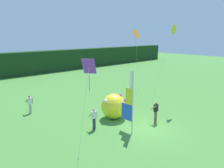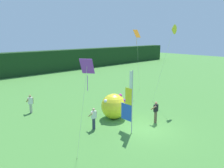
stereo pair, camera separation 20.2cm
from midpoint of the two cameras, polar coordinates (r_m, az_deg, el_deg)
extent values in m
plane|color=#478438|center=(16.21, 8.61, -11.42)|extent=(120.00, 120.00, 0.00)
cube|color=#193819|center=(38.82, -25.85, 4.50)|extent=(80.00, 2.40, 3.84)
cylinder|color=#B7B7BC|center=(14.67, 5.00, -4.80)|extent=(0.06, 0.06, 4.37)
cube|color=blue|center=(15.26, 3.48, -7.31)|extent=(0.02, 0.97, 1.16)
cube|color=yellow|center=(14.78, 4.06, -3.24)|extent=(0.02, 0.60, 1.16)
cube|color=white|center=(14.39, 4.68, 1.09)|extent=(0.02, 0.23, 1.16)
cylinder|color=brown|center=(17.19, 10.95, -8.44)|extent=(0.22, 0.22, 0.91)
cube|color=black|center=(16.95, 11.06, -6.14)|extent=(0.36, 0.20, 0.55)
sphere|color=#A37556|center=(16.82, 11.11, -4.86)|extent=(0.20, 0.20, 0.20)
cylinder|color=#A37556|center=(16.78, 10.44, -6.12)|extent=(0.09, 0.48, 0.42)
cylinder|color=#A37556|center=(17.14, 11.48, -6.10)|extent=(0.09, 0.14, 0.56)
cylinder|color=#B7B2A3|center=(20.17, -20.82, -6.02)|extent=(0.22, 0.22, 0.81)
cube|color=white|center=(19.97, -20.97, -4.16)|extent=(0.36, 0.20, 0.56)
sphere|color=#A37556|center=(19.86, -21.07, -3.05)|extent=(0.20, 0.20, 0.20)
cylinder|color=#A37556|center=(19.93, -21.66, -4.08)|extent=(0.09, 0.48, 0.42)
cylinder|color=#A37556|center=(20.07, -20.37, -4.15)|extent=(0.09, 0.14, 0.56)
cylinder|color=#2D334C|center=(15.83, -5.07, -10.29)|extent=(0.22, 0.22, 0.83)
cube|color=white|center=(15.58, -5.12, -8.00)|extent=(0.36, 0.20, 0.53)
sphere|color=tan|center=(15.45, -5.14, -6.67)|extent=(0.20, 0.20, 0.20)
cylinder|color=tan|center=(15.48, -5.93, -8.01)|extent=(0.09, 0.48, 0.42)
cylinder|color=tan|center=(15.74, -4.47, -8.00)|extent=(0.09, 0.14, 0.56)
sphere|color=yellow|center=(17.56, 0.12, -5.82)|extent=(2.02, 2.02, 2.02)
sphere|color=#DB33A8|center=(17.47, 1.83, -3.00)|extent=(0.28, 0.28, 0.28)
sphere|color=purple|center=(17.26, 2.95, -4.36)|extent=(0.28, 0.28, 0.28)
sphere|color=white|center=(16.89, -2.02, -4.48)|extent=(0.28, 0.28, 0.28)
cylinder|color=brown|center=(22.51, 10.17, -4.43)|extent=(0.03, 0.03, 0.08)
cylinder|color=silver|center=(21.10, 12.53, 4.05)|extent=(0.25, 2.00, 7.06)
cone|color=yellow|center=(20.25, 15.22, 13.60)|extent=(0.86, 0.38, 0.84)
cylinder|color=brown|center=(27.08, 6.74, -1.40)|extent=(0.03, 0.03, 0.08)
cylinder|color=silver|center=(25.65, 6.39, 5.39)|extent=(1.61, 0.71, 6.74)
cube|color=orange|center=(24.61, 6.01, 12.96)|extent=(0.73, 0.57, 0.86)
cylinder|color=orange|center=(24.62, 5.96, 10.98)|extent=(0.02, 0.02, 0.70)
cylinder|color=brown|center=(12.62, -9.30, -18.69)|extent=(0.03, 0.03, 0.08)
cylinder|color=silver|center=(10.90, -8.11, -8.74)|extent=(0.23, 1.43, 5.24)
cube|color=purple|center=(9.61, -6.63, 4.60)|extent=(0.69, 0.72, 0.70)
cylinder|color=purple|center=(9.74, -6.52, 0.21)|extent=(0.02, 0.02, 0.70)
camera|label=1|loc=(0.10, -90.35, -0.08)|focal=35.00mm
camera|label=2|loc=(0.10, 89.65, 0.08)|focal=35.00mm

